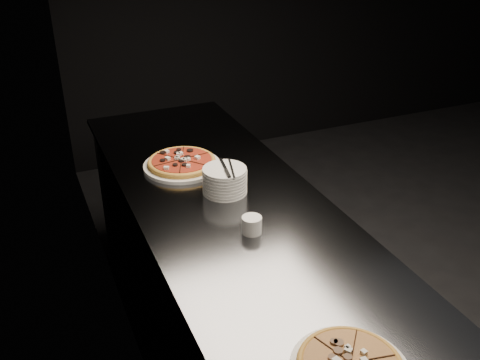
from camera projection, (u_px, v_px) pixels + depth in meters
name	position (u px, v px, depth m)	size (l,w,h in m)	color
wall_left	(130.00, 106.00, 1.69)	(0.02, 5.00, 2.80)	black
counter	(238.00, 305.00, 2.26)	(0.74, 2.44, 0.92)	#55575C
pizza_tomato	(182.00, 163.00, 2.37)	(0.34, 0.34, 0.04)	silver
plate_stack	(225.00, 180.00, 2.16)	(0.18, 0.18, 0.11)	silver
cutlery	(228.00, 169.00, 2.12)	(0.09, 0.18, 0.01)	silver
ramekin	(252.00, 224.00, 1.90)	(0.07, 0.07, 0.06)	silver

